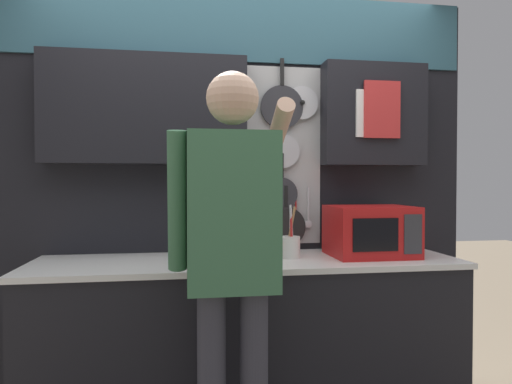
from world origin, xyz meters
The scene contains 6 objects.
base_cabinet_counter centered at (0.00, 0.00, 0.46)m, with size 2.32×0.65×0.92m.
back_wall_unit centered at (-0.01, 0.29, 1.49)m, with size 2.89×0.23×2.50m.
microwave centered at (0.71, 0.00, 1.06)m, with size 0.46×0.38×0.29m.
knife_block centered at (-0.07, 0.00, 1.02)m, with size 0.12×0.16×0.27m.
utensil_crock centered at (0.24, 0.00, 0.99)m, with size 0.11×0.11×0.30m.
person centered at (-0.15, -0.56, 1.09)m, with size 0.54×0.65×1.80m.
Camera 1 is at (-0.35, -2.47, 1.34)m, focal length 32.00 mm.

